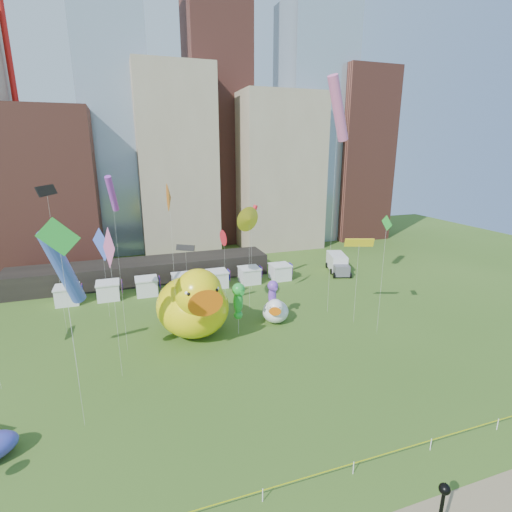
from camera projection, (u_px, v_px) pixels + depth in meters
name	position (u px, v px, depth m)	size (l,w,h in m)	color
ground	(263.00, 501.00, 22.09)	(160.00, 160.00, 0.00)	#37591B
skyline	(164.00, 139.00, 72.65)	(101.00, 23.00, 68.00)	brown
crane_right	(299.00, 8.00, 77.52)	(23.00, 1.00, 76.00)	red
pavilion	(144.00, 271.00, 58.64)	(38.00, 6.00, 3.20)	black
vendor_tents	(183.00, 283.00, 54.89)	(33.24, 2.80, 2.40)	white
caution_tape	(263.00, 492.00, 21.91)	(50.00, 0.06, 0.90)	white
big_duck	(194.00, 303.00, 40.85)	(8.30, 10.81, 8.14)	yellow
small_duck	(275.00, 311.00, 44.58)	(4.23, 4.61, 3.22)	white
seahorse_green	(238.00, 298.00, 41.01)	(1.49, 1.82, 5.91)	silver
seahorse_purple	(273.00, 293.00, 44.91)	(1.29, 1.60, 4.87)	silver
box_truck	(338.00, 263.00, 63.14)	(4.35, 7.18, 2.87)	silver
kite_0	(224.00, 238.00, 51.41)	(0.36, 2.12, 9.15)	silver
kite_1	(109.00, 249.00, 31.17)	(1.04, 3.41, 13.57)	silver
kite_2	(185.00, 248.00, 45.87)	(2.16, 1.57, 8.55)	silver
kite_3	(386.00, 228.00, 39.39)	(0.12, 1.60, 13.05)	silver
kite_4	(359.00, 243.00, 42.40)	(3.17, 1.49, 10.08)	silver
kite_5	(63.00, 268.00, 29.91)	(2.92, 4.00, 13.96)	silver
kite_6	(169.00, 198.00, 37.47)	(0.46, 2.67, 16.32)	silver
kite_7	(112.00, 194.00, 34.48)	(1.10, 2.05, 17.36)	silver
kite_8	(251.00, 218.00, 52.70)	(2.11, 1.02, 12.23)	silver
kite_9	(338.00, 109.00, 41.52)	(4.07, 3.00, 27.13)	silver
kite_10	(47.00, 191.00, 38.08)	(1.54, 3.28, 16.09)	silver
kite_11	(59.00, 241.00, 24.46)	(2.59, 0.26, 15.45)	silver
kite_12	(249.00, 219.00, 45.68)	(2.54, 2.06, 12.95)	silver
kite_13	(102.00, 245.00, 44.01)	(2.09, 3.27, 10.92)	silver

